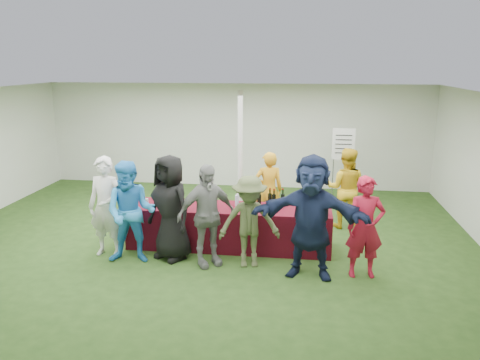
# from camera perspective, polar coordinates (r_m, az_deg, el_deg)

# --- Properties ---
(ground) EXTENTS (60.00, 60.00, 0.00)m
(ground) POSITION_cam_1_polar(r_m,az_deg,el_deg) (8.84, -4.25, -7.35)
(ground) COLOR #284719
(ground) RESTS_ON ground
(tent) EXTENTS (10.00, 10.00, 10.00)m
(tent) POSITION_cam_1_polar(r_m,az_deg,el_deg) (9.51, 0.03, 2.75)
(tent) COLOR white
(tent) RESTS_ON ground
(serving_table) EXTENTS (3.60, 0.80, 0.75)m
(serving_table) POSITION_cam_1_polar(r_m,az_deg,el_deg) (8.41, -1.36, -5.74)
(serving_table) COLOR #580A1A
(serving_table) RESTS_ON ground
(wine_bottles) EXTENTS (0.72, 0.14, 0.32)m
(wine_bottles) POSITION_cam_1_polar(r_m,az_deg,el_deg) (8.32, 2.97, -2.37)
(wine_bottles) COLOR black
(wine_bottles) RESTS_ON serving_table
(wine_glasses) EXTENTS (2.82, 0.14, 0.16)m
(wine_glasses) POSITION_cam_1_polar(r_m,az_deg,el_deg) (8.13, -5.94, -2.90)
(wine_glasses) COLOR silver
(wine_glasses) RESTS_ON serving_table
(water_bottle) EXTENTS (0.07, 0.07, 0.23)m
(water_bottle) POSITION_cam_1_polar(r_m,az_deg,el_deg) (8.31, -0.38, -2.49)
(water_bottle) COLOR silver
(water_bottle) RESTS_ON serving_table
(bar_towel) EXTENTS (0.25, 0.18, 0.03)m
(bar_towel) POSITION_cam_1_polar(r_m,az_deg,el_deg) (8.25, 9.83, -3.50)
(bar_towel) COLOR white
(bar_towel) RESTS_ON serving_table
(dump_bucket) EXTENTS (0.27, 0.27, 0.18)m
(dump_bucket) POSITION_cam_1_polar(r_m,az_deg,el_deg) (7.96, 9.79, -3.58)
(dump_bucket) COLOR slate
(dump_bucket) RESTS_ON serving_table
(wine_list_sign) EXTENTS (0.50, 0.03, 1.80)m
(wine_list_sign) POSITION_cam_1_polar(r_m,az_deg,el_deg) (10.76, 12.46, 3.59)
(wine_list_sign) COLOR slate
(wine_list_sign) RESTS_ON ground
(staff_pourer) EXTENTS (0.62, 0.47, 1.55)m
(staff_pourer) POSITION_cam_1_polar(r_m,az_deg,el_deg) (9.29, 3.50, -1.23)
(staff_pourer) COLOR orange
(staff_pourer) RESTS_ON ground
(staff_back) EXTENTS (0.87, 0.73, 1.62)m
(staff_back) POSITION_cam_1_polar(r_m,az_deg,el_deg) (9.50, 12.74, -0.98)
(staff_back) COLOR gold
(staff_back) RESTS_ON ground
(customer_0) EXTENTS (0.67, 0.47, 1.73)m
(customer_0) POSITION_cam_1_polar(r_m,az_deg,el_deg) (8.23, -15.99, -3.17)
(customer_0) COLOR silver
(customer_0) RESTS_ON ground
(customer_1) EXTENTS (0.89, 0.73, 1.71)m
(customer_1) POSITION_cam_1_polar(r_m,az_deg,el_deg) (7.85, -13.16, -3.89)
(customer_1) COLOR #2C8DDD
(customer_1) RESTS_ON ground
(customer_2) EXTENTS (1.04, 0.93, 1.78)m
(customer_2) POSITION_cam_1_polar(r_m,az_deg,el_deg) (7.87, -8.50, -3.35)
(customer_2) COLOR black
(customer_2) RESTS_ON ground
(customer_3) EXTENTS (1.05, 0.91, 1.69)m
(customer_3) POSITION_cam_1_polar(r_m,az_deg,el_deg) (7.56, -4.11, -4.34)
(customer_3) COLOR slate
(customer_3) RESTS_ON ground
(customer_4) EXTENTS (1.07, 0.73, 1.52)m
(customer_4) POSITION_cam_1_polar(r_m,az_deg,el_deg) (7.52, 1.14, -5.11)
(customer_4) COLOR #4A5430
(customer_4) RESTS_ON ground
(customer_5) EXTENTS (1.84, 0.77, 1.92)m
(customer_5) POSITION_cam_1_polar(r_m,az_deg,el_deg) (7.20, 8.64, -4.46)
(customer_5) COLOR #151E3C
(customer_5) RESTS_ON ground
(customer_6) EXTENTS (0.62, 0.45, 1.59)m
(customer_6) POSITION_cam_1_polar(r_m,az_deg,el_deg) (7.41, 15.02, -5.60)
(customer_6) COLOR #A7142B
(customer_6) RESTS_ON ground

